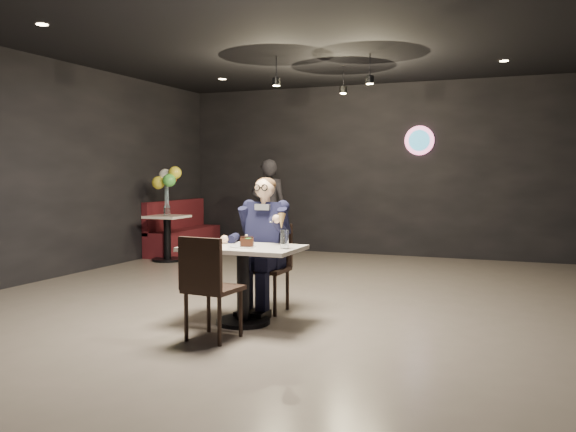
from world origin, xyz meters
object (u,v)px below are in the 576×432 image
at_px(chair_near, 214,287).
at_px(side_table, 167,239).
at_px(booth_bench, 184,227).
at_px(seated_man, 266,243).
at_px(chair_far, 266,268).
at_px(sundae_glass, 285,239).
at_px(balloon_vase, 167,211).
at_px(passerby, 269,208).
at_px(main_table, 243,285).

relative_size(chair_near, side_table, 1.25).
distance_m(chair_near, booth_bench, 5.90).
bearing_deg(seated_man, side_table, 137.37).
xyz_separation_m(chair_far, side_table, (-3.00, 2.76, -0.09)).
bearing_deg(sundae_glass, booth_bench, 130.80).
bearing_deg(sundae_glass, balloon_vase, 135.91).
distance_m(chair_near, passerby, 5.37).
bearing_deg(balloon_vase, booth_bench, 106.70).
bearing_deg(passerby, side_table, 27.34).
xyz_separation_m(side_table, balloon_vase, (0.00, 0.00, 0.46)).
relative_size(chair_far, seated_man, 0.64).
bearing_deg(chair_far, sundae_glass, -52.41).
bearing_deg(chair_near, passerby, 113.44).
height_order(balloon_vase, passerby, passerby).
xyz_separation_m(chair_near, side_table, (-3.00, 3.89, -0.09)).
xyz_separation_m(seated_man, side_table, (-3.00, 2.76, -0.35)).
height_order(side_table, balloon_vase, balloon_vase).
bearing_deg(side_table, booth_bench, 106.70).
height_order(chair_far, booth_bench, booth_bench).
distance_m(main_table, booth_bench, 5.43).
bearing_deg(booth_bench, side_table, -73.30).
xyz_separation_m(sundae_glass, side_table, (-3.44, 3.33, -0.47)).
height_order(main_table, side_table, main_table).
xyz_separation_m(seated_man, passerby, (-1.69, 3.95, 0.12)).
relative_size(chair_far, balloon_vase, 5.69).
distance_m(chair_far, booth_bench, 5.00).
height_order(seated_man, sundae_glass, seated_man).
bearing_deg(seated_man, main_table, -90.00).
bearing_deg(passerby, booth_bench, -8.30).
bearing_deg(chair_far, balloon_vase, 137.37).
relative_size(chair_far, chair_near, 1.00).
distance_m(chair_far, side_table, 4.07).
relative_size(chair_near, balloon_vase, 5.69).
relative_size(main_table, balloon_vase, 6.80).
relative_size(chair_near, booth_bench, 0.48).
distance_m(sundae_glass, balloon_vase, 4.79).
height_order(chair_far, seated_man, seated_man).
bearing_deg(chair_far, passerby, 113.21).
relative_size(side_table, passerby, 0.44).
bearing_deg(passerby, sundae_glass, 100.28).
xyz_separation_m(sundae_glass, booth_bench, (-3.74, 4.33, -0.36)).
bearing_deg(main_table, chair_near, -90.00).
bearing_deg(booth_bench, passerby, 6.69).
relative_size(main_table, passerby, 0.65).
xyz_separation_m(chair_near, balloon_vase, (-3.00, 3.89, 0.37)).
bearing_deg(chair_near, side_table, 132.62).
height_order(booth_bench, side_table, booth_bench).
relative_size(seated_man, side_table, 1.95).
xyz_separation_m(main_table, side_table, (-3.00, 3.31, -0.01)).
relative_size(booth_bench, side_table, 2.57).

